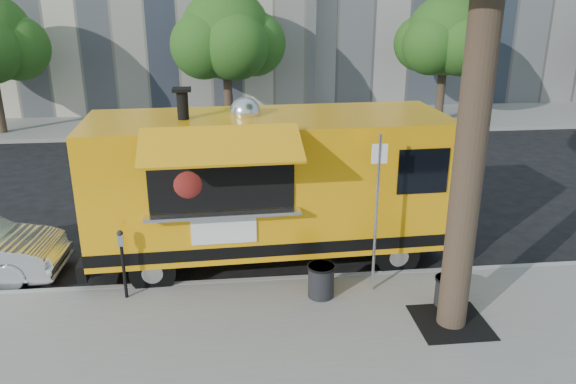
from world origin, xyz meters
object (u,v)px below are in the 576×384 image
trash_bin_right (447,290)px  far_tree_c (446,36)px  food_truck (268,184)px  sign_post (377,205)px  parking_meter (122,256)px  far_tree_b (226,34)px  trash_bin_left (321,280)px

trash_bin_right → far_tree_c: bearing=70.2°
food_truck → sign_post: bearing=-45.4°
parking_meter → food_truck: food_truck is taller
far_tree_c → food_truck: size_ratio=0.69×
sign_post → food_truck: (-1.83, 1.72, -0.11)m
far_tree_b → trash_bin_left: far_tree_b is taller
food_truck → far_tree_b: bearing=91.1°
far_tree_b → parking_meter: 14.48m
far_tree_b → trash_bin_right: (3.72, -14.93, -3.39)m
parking_meter → trash_bin_right: 5.82m
food_truck → trash_bin_left: size_ratio=12.17×
far_tree_b → far_tree_c: size_ratio=1.06×
trash_bin_left → trash_bin_right: (2.17, -0.55, -0.04)m
sign_post → trash_bin_left: bearing=-172.5°
parking_meter → food_truck: size_ratio=0.18×
far_tree_c → food_truck: far_tree_c is taller
food_truck → far_tree_c: bearing=53.7°
sign_post → far_tree_c: bearing=65.2°
food_truck → trash_bin_left: (0.83, -1.85, -1.26)m
far_tree_c → trash_bin_left: bearing=-117.9°
food_truck → trash_bin_left: food_truck is taller
far_tree_b → parking_meter: far_tree_b is taller
far_tree_c → food_truck: 14.90m
trash_bin_right → food_truck: bearing=141.3°
far_tree_c → parking_meter: 17.82m
far_tree_c → trash_bin_right: far_tree_c is taller
far_tree_c → parking_meter: size_ratio=3.90×
food_truck → trash_bin_right: size_ratio=13.96×
food_truck → trash_bin_right: 4.05m
food_truck → trash_bin_right: bearing=-40.8°
far_tree_c → trash_bin_right: size_ratio=9.65×
far_tree_c → food_truck: bearing=-124.1°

